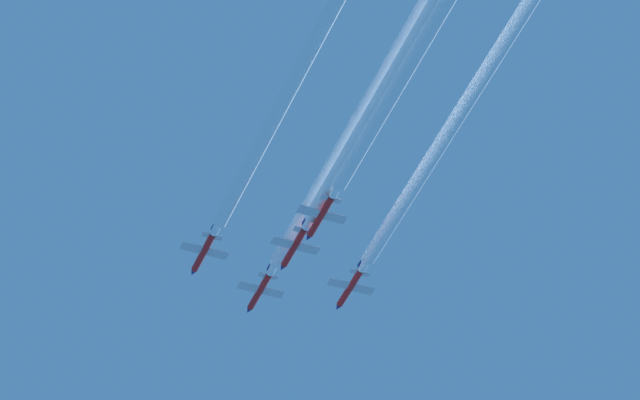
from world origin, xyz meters
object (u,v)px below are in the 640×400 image
(jet_left_wingman, at_px, (203,253))
(jet_high_trail, at_px, (320,217))
(jet_right_wingman, at_px, (349,289))
(jet_lead, at_px, (259,292))
(jet_slot, at_px, (294,248))

(jet_left_wingman, height_order, jet_high_trail, jet_left_wingman)
(jet_right_wingman, xyz_separation_m, jet_high_trail, (-12.84, -19.99, -4.63))
(jet_lead, bearing_deg, jet_slot, -91.44)
(jet_lead, height_order, jet_right_wingman, jet_lead)
(jet_lead, xyz_separation_m, jet_right_wingman, (12.87, -8.15, -1.70))
(jet_slot, bearing_deg, jet_high_trail, -87.36)
(jet_lead, relative_size, jet_right_wingman, 1.00)
(jet_right_wingman, bearing_deg, jet_left_wingman, -179.31)
(jet_slot, bearing_deg, jet_lead, 88.56)
(jet_lead, bearing_deg, jet_left_wingman, -146.04)
(jet_left_wingman, distance_m, jet_high_trail, 23.77)
(jet_right_wingman, bearing_deg, jet_lead, 147.67)
(jet_right_wingman, relative_size, jet_high_trail, 1.00)
(jet_high_trail, bearing_deg, jet_left_wingman, 122.59)
(jet_left_wingman, relative_size, jet_high_trail, 1.00)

